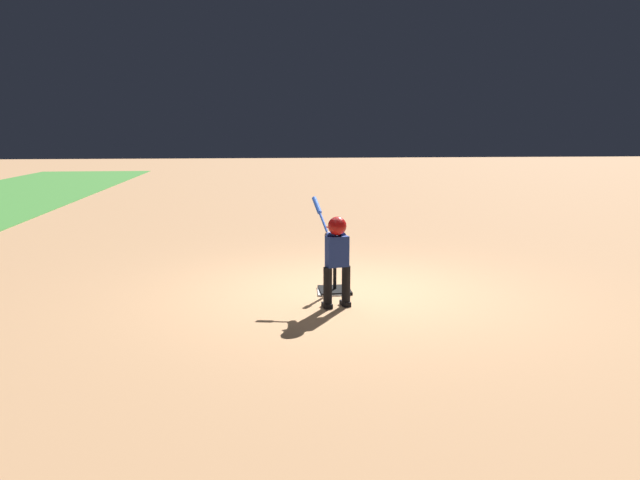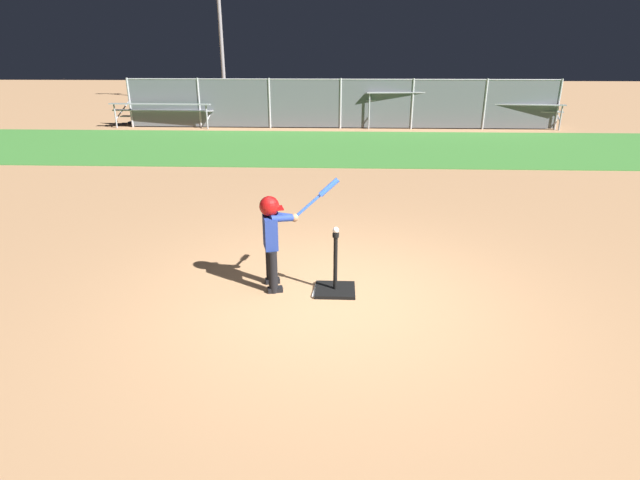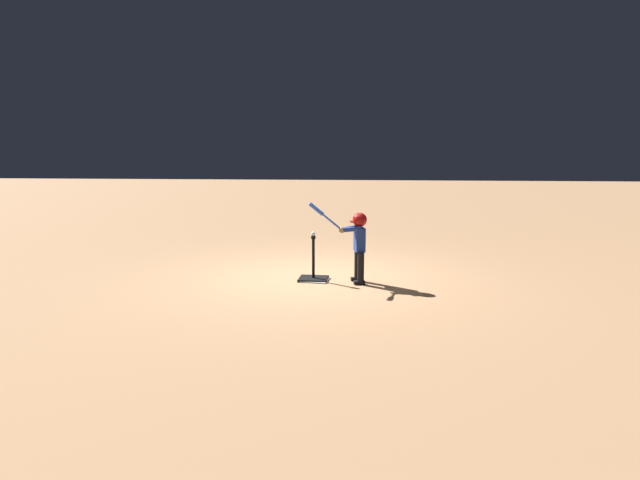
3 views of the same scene
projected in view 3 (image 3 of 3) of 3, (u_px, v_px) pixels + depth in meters
name	position (u px, v px, depth m)	size (l,w,h in m)	color
ground_plane	(315.00, 277.00, 8.65)	(90.00, 90.00, 0.00)	#AD7F56
home_plate	(315.00, 280.00, 8.42)	(0.44, 0.44, 0.02)	white
batting_tee	(313.00, 275.00, 8.43)	(0.48, 0.43, 0.75)	black
batter_child	(357.00, 238.00, 8.15)	(0.94, 0.43, 1.34)	black
baseball	(313.00, 234.00, 8.32)	(0.07, 0.07, 0.07)	white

